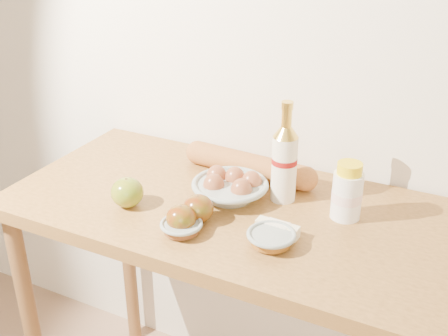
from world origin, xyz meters
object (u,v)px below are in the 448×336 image
(table, at_px, (229,243))
(cream_bottle, at_px, (347,193))
(bourbon_bottle, at_px, (284,161))
(baguette, at_px, (249,165))
(egg_bowl, at_px, (230,187))

(table, height_order, cream_bottle, cream_bottle)
(bourbon_bottle, distance_m, baguette, 0.18)
(table, height_order, baguette, baguette)
(cream_bottle, height_order, baguette, cream_bottle)
(cream_bottle, height_order, egg_bowl, cream_bottle)
(cream_bottle, bearing_deg, egg_bowl, -161.21)
(bourbon_bottle, bearing_deg, baguette, 131.32)
(cream_bottle, bearing_deg, bourbon_bottle, -173.37)
(table, distance_m, baguette, 0.24)
(bourbon_bottle, relative_size, baguette, 0.65)
(table, distance_m, cream_bottle, 0.36)
(bourbon_bottle, xyz_separation_m, baguette, (-0.14, 0.08, -0.08))
(cream_bottle, xyz_separation_m, baguette, (-0.32, 0.10, -0.04))
(cream_bottle, distance_m, egg_bowl, 0.31)
(bourbon_bottle, height_order, cream_bottle, bourbon_bottle)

